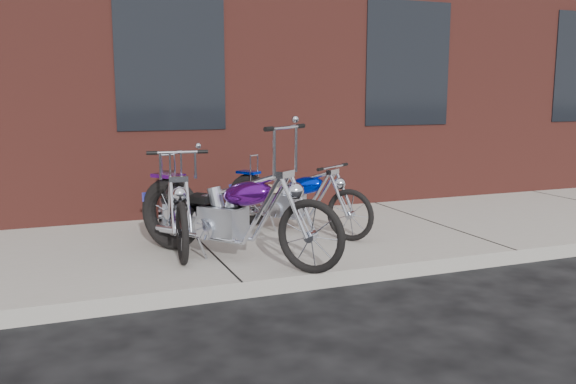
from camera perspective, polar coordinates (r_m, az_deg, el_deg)
name	(u,v)px	position (r m, az deg, el deg)	size (l,w,h in m)	color
ground	(242,299)	(5.41, -4.28, -9.95)	(120.00, 120.00, 0.00)	black
sidewalk	(202,250)	(6.77, -8.04, -5.38)	(22.00, 3.00, 0.15)	#9D9689
chopper_purple	(231,217)	(5.98, -5.40, -2.32)	(1.55, 1.95, 1.34)	black
chopper_blue	(293,202)	(7.15, 0.50, -0.91)	(1.21, 1.73, 0.88)	black
chopper_third	(174,210)	(6.67, -10.60, -1.67)	(0.52, 2.12, 1.07)	black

